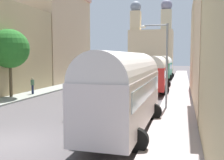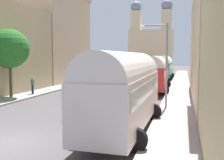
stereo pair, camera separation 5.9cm
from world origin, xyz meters
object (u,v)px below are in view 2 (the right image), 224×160
parked_bus_2 (164,66)px  car_2 (90,102)px  car_0 (119,77)px  pedestrian_1 (33,85)px  car_3 (152,73)px  parked_bus_1 (156,72)px  car_1 (138,71)px  streetlamp_near (162,58)px  cargo_truck_0 (91,81)px  parked_bus_0 (124,88)px

parked_bus_2 → car_2: size_ratio=1.98×
parked_bus_2 → car_0: (-6.19, -7.32, -1.43)m
car_0 → pedestrian_1: 16.11m
pedestrian_1 → car_3: bearing=72.1°
parked_bus_1 → car_0: (-6.43, 8.77, -1.41)m
parked_bus_2 → car_2: 29.53m
car_2 → parked_bus_1: bearing=77.1°
parked_bus_2 → car_1: size_ratio=1.96×
car_1 → streetlamp_near: size_ratio=0.69×
parked_bus_1 → streetlamp_near: streetlamp_near is taller
cargo_truck_0 → parked_bus_0: bearing=-63.6°
parked_bus_1 → car_3: (-2.85, 20.64, -1.47)m
cargo_truck_0 → streetlamp_near: 10.88m
cargo_truck_0 → streetlamp_near: size_ratio=1.10×
car_0 → streetlamp_near: size_ratio=0.67×
parked_bus_0 → car_3: bearing=94.5°
car_3 → parked_bus_2: bearing=-60.2°
parked_bus_2 → car_2: (-2.80, -29.37, -1.38)m
car_0 → pedestrian_1: bearing=-108.8°
cargo_truck_0 → pedestrian_1: cargo_truck_0 is taller
car_3 → pedestrian_1: size_ratio=2.29×
car_0 → pedestrian_1: size_ratio=2.33×
parked_bus_2 → streetlamp_near: (1.78, -26.38, 1.61)m
streetlamp_near → car_3: bearing=98.1°
parked_bus_0 → cargo_truck_0: 14.83m
car_0 → pedestrian_1: pedestrian_1 is taller
car_0 → parked_bus_0: bearing=-75.6°
car_1 → car_2: (3.44, -39.47, 0.05)m
parked_bus_0 → car_0: 26.28m
car_2 → car_3: size_ratio=1.04×
parked_bus_1 → parked_bus_2: size_ratio=1.13×
cargo_truck_0 → car_1: 29.58m
car_0 → car_3: bearing=73.2°
car_2 → car_1: bearing=95.0°
parked_bus_0 → car_3: 37.43m
cargo_truck_0 → car_3: cargo_truck_0 is taller
parked_bus_2 → car_3: parked_bus_2 is taller
car_3 → cargo_truck_0: bearing=-98.6°
parked_bus_1 → parked_bus_2: parked_bus_2 is taller
parked_bus_1 → car_0: size_ratio=2.28×
parked_bus_2 → streetlamp_near: streetlamp_near is taller
car_0 → car_1: size_ratio=0.97×
parked_bus_2 → streetlamp_near: bearing=-86.1°
parked_bus_0 → car_0: parked_bus_0 is taller
parked_bus_1 → pedestrian_1: 13.36m
streetlamp_near → car_2: bearing=-146.9°
parked_bus_0 → cargo_truck_0: parked_bus_0 is taller
car_2 → pedestrian_1: bearing=141.6°
parked_bus_2 → car_0: parked_bus_2 is taller
parked_bus_2 → cargo_truck_0: parked_bus_2 is taller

